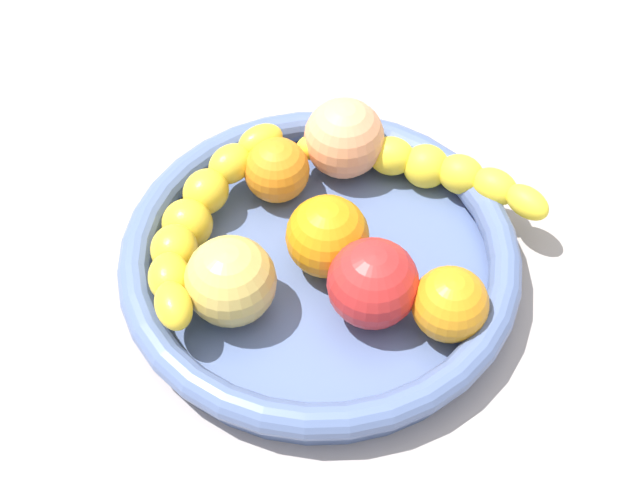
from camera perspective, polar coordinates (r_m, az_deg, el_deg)
The scene contains 10 objects.
kitchen_counter at distance 69.55cm, azimuth -0.00°, elevation -3.11°, with size 120.00×120.00×3.00cm, color #A09692.
fruit_bowl at distance 66.65cm, azimuth -0.00°, elevation -1.31°, with size 30.97×30.97×4.08cm.
banana_draped_left at distance 66.80cm, azimuth -8.10°, elevation 1.36°, with size 17.45×14.18×5.25cm.
banana_draped_right at distance 71.11cm, azimuth 6.93°, elevation 4.80°, with size 14.88×17.52×4.12cm.
orange_front at distance 64.97cm, azimuth 0.37°, elevation 0.53°, with size 6.38×6.38×6.38cm, color orange.
orange_mid_left at distance 62.18cm, azimuth 8.63°, elevation -4.24°, with size 5.60×5.60×5.60cm, color orange.
orange_mid_right at distance 69.99cm, azimuth -2.90°, elevation 4.66°, with size 5.40×5.40×5.40cm, color orange.
peach_blush at distance 71.54cm, azimuth 1.61°, elevation 6.77°, with size 6.74×6.74×6.74cm, color #F99F6B.
tomato_red at distance 61.96cm, azimuth 3.53°, elevation -2.89°, with size 6.72×6.72×6.72cm, color red.
apple_yellow at distance 62.28cm, azimuth -5.96°, elevation -2.73°, with size 6.74×6.74×6.74cm, color #DCBA58.
Camera 1 is at (38.35, -12.98, 58.05)cm, focal length 48.19 mm.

